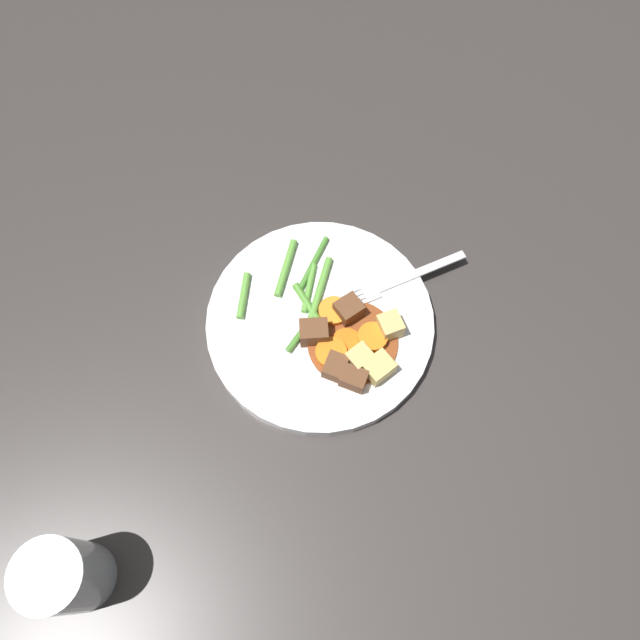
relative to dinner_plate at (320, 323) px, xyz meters
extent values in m
plane|color=#383330|center=(0.00, 0.00, -0.01)|extent=(3.00, 3.00, 0.00)
cylinder|color=white|center=(0.00, 0.00, 0.00)|extent=(0.26, 0.26, 0.02)
cylinder|color=brown|center=(0.04, -0.01, 0.01)|extent=(0.10, 0.10, 0.00)
cylinder|color=orange|center=(0.06, -0.01, 0.02)|extent=(0.05, 0.05, 0.01)
cylinder|color=orange|center=(0.01, 0.01, 0.01)|extent=(0.04, 0.04, 0.01)
cylinder|color=orange|center=(0.04, -0.02, 0.01)|extent=(0.04, 0.04, 0.01)
cylinder|color=orange|center=(0.03, -0.04, 0.02)|extent=(0.05, 0.05, 0.01)
cube|color=#DBBC6B|center=(0.08, 0.01, 0.02)|extent=(0.04, 0.04, 0.03)
cube|color=#DBBC6B|center=(0.06, -0.03, 0.02)|extent=(0.03, 0.03, 0.02)
cube|color=#DBBC6B|center=(0.08, -0.04, 0.02)|extent=(0.04, 0.04, 0.02)
cube|color=brown|center=(0.06, -0.06, 0.02)|extent=(0.03, 0.02, 0.02)
cube|color=brown|center=(0.00, -0.02, 0.02)|extent=(0.04, 0.03, 0.03)
cube|color=brown|center=(0.03, 0.02, 0.02)|extent=(0.04, 0.04, 0.02)
cube|color=brown|center=(0.03, -0.05, 0.02)|extent=(0.02, 0.03, 0.02)
cylinder|color=#66AD42|center=(-0.09, 0.00, 0.01)|extent=(0.02, 0.06, 0.01)
cylinder|color=#4C8E33|center=(-0.02, -0.02, 0.01)|extent=(0.02, 0.05, 0.01)
cylinder|color=#599E38|center=(-0.01, 0.01, 0.01)|extent=(0.06, 0.05, 0.01)
cylinder|color=#4C8E33|center=(-0.03, 0.07, 0.01)|extent=(0.02, 0.08, 0.01)
cylinder|color=#66AD42|center=(-0.06, 0.05, 0.01)|extent=(0.01, 0.08, 0.01)
cylinder|color=#66AD42|center=(-0.01, 0.04, 0.01)|extent=(0.01, 0.08, 0.01)
cylinder|color=#66AD42|center=(-0.02, 0.03, 0.01)|extent=(0.02, 0.06, 0.01)
cube|color=silver|center=(0.10, 0.10, 0.01)|extent=(0.09, 0.08, 0.00)
cube|color=silver|center=(0.05, 0.05, 0.01)|extent=(0.03, 0.03, 0.00)
cylinder|color=silver|center=(0.02, 0.04, 0.01)|extent=(0.03, 0.03, 0.00)
cylinder|color=silver|center=(0.02, 0.03, 0.01)|extent=(0.03, 0.03, 0.00)
cylinder|color=silver|center=(0.03, 0.03, 0.01)|extent=(0.03, 0.03, 0.00)
cylinder|color=silver|center=(0.03, 0.02, 0.01)|extent=(0.03, 0.03, 0.00)
cylinder|color=silver|center=(-0.14, -0.33, 0.04)|extent=(0.07, 0.07, 0.10)
camera|label=1|loc=(0.09, -0.27, 0.68)|focal=35.60mm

